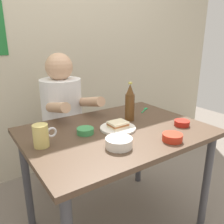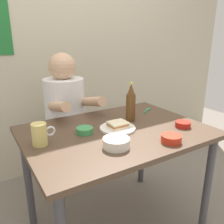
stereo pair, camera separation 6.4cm
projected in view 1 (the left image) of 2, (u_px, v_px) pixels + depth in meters
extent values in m
cube|color=#BCB299|center=(49.00, 35.00, 2.09)|extent=(4.40, 0.08, 2.60)
cube|color=#4C3828|center=(117.00, 132.00, 1.44)|extent=(1.10, 0.80, 0.03)
cylinder|color=#3F3F44|center=(206.00, 184.00, 1.54)|extent=(0.05, 0.05, 0.71)
cylinder|color=#3F3F44|center=(27.00, 183.00, 1.56)|extent=(0.05, 0.05, 0.71)
cylinder|color=#3F3F44|center=(139.00, 146.00, 2.08)|extent=(0.05, 0.05, 0.71)
cylinder|color=#4C4C51|center=(66.00, 166.00, 2.04)|extent=(0.08, 0.08, 0.41)
cylinder|color=brown|center=(64.00, 143.00, 1.97)|extent=(0.34, 0.34, 0.04)
cylinder|color=white|center=(62.00, 111.00, 1.89)|extent=(0.32, 0.32, 0.52)
sphere|color=tan|center=(59.00, 67.00, 1.78)|extent=(0.21, 0.21, 0.21)
cylinder|color=tan|center=(57.00, 108.00, 1.58)|extent=(0.07, 0.31, 0.14)
cylinder|color=tan|center=(91.00, 102.00, 1.72)|extent=(0.07, 0.31, 0.14)
cylinder|color=silver|center=(118.00, 128.00, 1.44)|extent=(0.22, 0.22, 0.01)
cube|color=beige|center=(118.00, 126.00, 1.43)|extent=(0.11, 0.09, 0.01)
cube|color=#9E592D|center=(118.00, 124.00, 1.43)|extent=(0.11, 0.09, 0.01)
cube|color=beige|center=(118.00, 122.00, 1.43)|extent=(0.11, 0.09, 0.01)
cylinder|color=#D1BC66|center=(41.00, 136.00, 1.19)|extent=(0.08, 0.08, 0.12)
torus|color=silver|center=(52.00, 132.00, 1.22)|extent=(0.06, 0.01, 0.06)
cylinder|color=#593819|center=(130.00, 107.00, 1.57)|extent=(0.06, 0.06, 0.18)
cone|color=#593819|center=(130.00, 89.00, 1.53)|extent=(0.05, 0.05, 0.07)
cylinder|color=#BFB74C|center=(130.00, 83.00, 1.52)|extent=(0.03, 0.03, 0.01)
cylinder|color=silver|center=(119.00, 143.00, 1.20)|extent=(0.14, 0.14, 0.05)
cylinder|color=tan|center=(119.00, 141.00, 1.19)|extent=(0.11, 0.11, 0.02)
cylinder|color=red|center=(172.00, 137.00, 1.27)|extent=(0.11, 0.11, 0.04)
cylinder|color=#A33521|center=(172.00, 136.00, 1.27)|extent=(0.09, 0.09, 0.02)
cylinder|color=#B21E14|center=(182.00, 123.00, 1.49)|extent=(0.10, 0.10, 0.03)
cylinder|color=maroon|center=(182.00, 122.00, 1.49)|extent=(0.08, 0.08, 0.02)
cylinder|color=#388C4C|center=(85.00, 131.00, 1.37)|extent=(0.10, 0.10, 0.03)
cylinder|color=#5B643A|center=(85.00, 130.00, 1.36)|extent=(0.08, 0.08, 0.02)
cylinder|color=#26A559|center=(144.00, 111.00, 1.78)|extent=(0.10, 0.06, 0.01)
ellipsoid|color=#26A559|center=(146.00, 108.00, 1.83)|extent=(0.04, 0.02, 0.01)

